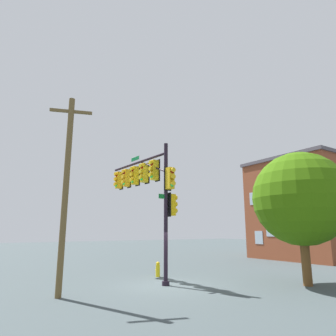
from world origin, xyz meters
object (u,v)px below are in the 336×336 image
at_px(signal_pole_assembly, 147,184).
at_px(utility_pole, 66,188).
at_px(brick_building, 305,208).
at_px(fire_hydrant, 158,269).
at_px(tree_near, 300,199).

height_order(signal_pole_assembly, utility_pole, utility_pole).
relative_size(utility_pole, brick_building, 0.90).
height_order(fire_hydrant, tree_near, tree_near).
height_order(signal_pole_assembly, fire_hydrant, signal_pole_assembly).
height_order(utility_pole, tree_near, utility_pole).
bearing_deg(fire_hydrant, brick_building, -85.03).
bearing_deg(tree_near, utility_pole, 70.31).
relative_size(utility_pole, tree_near, 1.28).
bearing_deg(signal_pole_assembly, tree_near, -134.36).
height_order(fire_hydrant, brick_building, brick_building).
relative_size(signal_pole_assembly, utility_pole, 0.85).
xyz_separation_m(fire_hydrant, brick_building, (1.49, -17.16, 4.23)).
bearing_deg(tree_near, brick_building, -58.15).
xyz_separation_m(tree_near, brick_building, (7.83, -12.60, 0.47)).
bearing_deg(signal_pole_assembly, fire_hydrant, -59.30).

